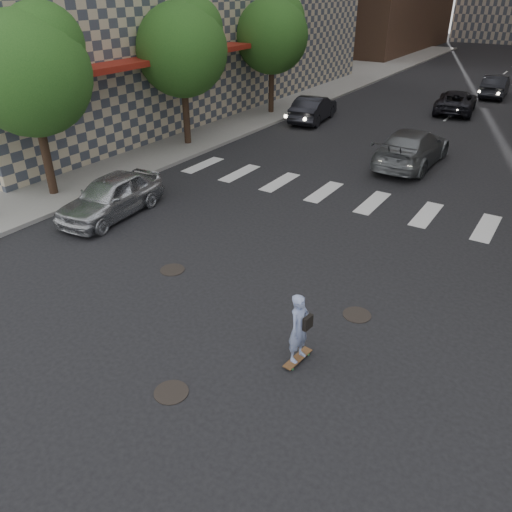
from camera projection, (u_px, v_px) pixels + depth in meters
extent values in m
plane|color=black|center=(201.00, 313.00, 12.42)|extent=(160.00, 160.00, 0.00)
cube|color=gray|center=(216.00, 101.00, 33.96)|extent=(13.00, 80.00, 0.15)
cube|color=black|center=(145.00, 104.00, 24.11)|extent=(0.30, 14.00, 4.00)
cube|color=maroon|center=(153.00, 59.00, 22.71)|extent=(1.60, 14.00, 0.25)
cylinder|color=#382619|center=(47.00, 157.00, 18.37)|extent=(0.32, 0.32, 2.80)
sphere|color=#1F4E1A|center=(29.00, 74.00, 16.97)|extent=(4.20, 4.20, 4.20)
sphere|color=#1F4E1A|center=(43.00, 45.00, 16.88)|extent=(2.80, 2.80, 2.80)
cylinder|color=#382619|center=(186.00, 114.00, 24.26)|extent=(0.32, 0.32, 2.80)
sphere|color=#1F4E1A|center=(182.00, 50.00, 22.85)|extent=(4.20, 4.20, 4.20)
sphere|color=#1F4E1A|center=(192.00, 28.00, 22.77)|extent=(2.80, 2.80, 2.80)
cylinder|color=#382619|center=(271.00, 88.00, 30.15)|extent=(0.32, 0.32, 2.80)
sphere|color=#1F4E1A|center=(272.00, 36.00, 28.74)|extent=(4.20, 4.20, 4.20)
sphere|color=#1F4E1A|center=(281.00, 18.00, 28.65)|extent=(2.80, 2.80, 2.80)
cylinder|color=black|center=(171.00, 392.00, 10.00)|extent=(0.70, 0.70, 0.02)
cylinder|color=black|center=(172.00, 270.00, 14.24)|extent=(0.70, 0.70, 0.02)
cylinder|color=black|center=(357.00, 315.00, 12.32)|extent=(0.70, 0.70, 0.02)
cube|color=brown|center=(298.00, 358.00, 10.80)|extent=(0.30, 0.87, 0.02)
cylinder|color=green|center=(287.00, 366.00, 10.66)|extent=(0.03, 0.06, 0.06)
cylinder|color=green|center=(292.00, 369.00, 10.58)|extent=(0.03, 0.06, 0.06)
cylinder|color=green|center=(303.00, 351.00, 11.07)|extent=(0.03, 0.06, 0.06)
cylinder|color=green|center=(308.00, 354.00, 10.99)|extent=(0.03, 0.06, 0.06)
imported|color=#8E98CF|center=(299.00, 328.00, 10.41)|extent=(0.44, 0.62, 1.60)
cube|color=black|center=(308.00, 323.00, 10.26)|extent=(0.12, 0.27, 0.30)
imported|color=#B1B4B8|center=(111.00, 196.00, 17.23)|extent=(2.07, 4.37, 1.44)
imported|color=black|center=(313.00, 109.00, 28.98)|extent=(2.14, 4.60, 1.46)
imported|color=slate|center=(412.00, 148.00, 22.01)|extent=(2.26, 5.45, 1.57)
imported|color=black|center=(456.00, 102.00, 30.95)|extent=(2.80, 5.02, 1.33)
imported|color=black|center=(495.00, 86.00, 35.09)|extent=(1.83, 4.57, 1.48)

